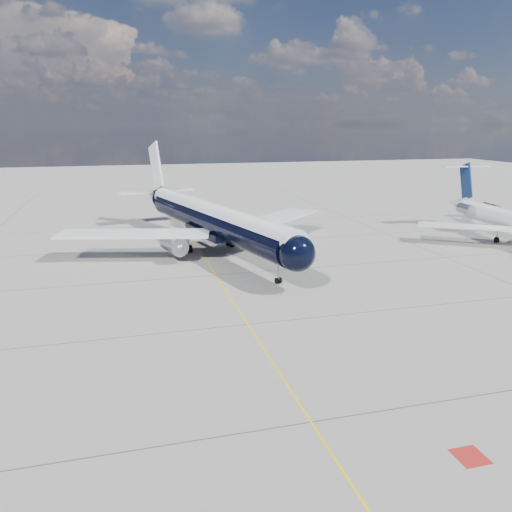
{
  "coord_description": "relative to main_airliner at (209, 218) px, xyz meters",
  "views": [
    {
      "loc": [
        -9.61,
        -28.57,
        16.57
      ],
      "look_at": [
        2.7,
        17.36,
        4.0
      ],
      "focal_mm": 35.0,
      "sensor_mm": 36.0,
      "label": 1
    }
  ],
  "objects": [
    {
      "name": "red_marking",
      "position": [
        5.33,
        -47.15,
        -4.33
      ],
      "size": [
        1.6,
        1.6,
        0.01
      ],
      "primitive_type": "cube",
      "color": "maroon",
      "rests_on": "ground"
    },
    {
      "name": "main_airliner",
      "position": [
        0.0,
        0.0,
        0.0
      ],
      "size": [
        38.41,
        47.55,
        13.95
      ],
      "rotation": [
        0.0,
        0.0,
        0.26
      ],
      "color": "black",
      "rests_on": "ground"
    },
    {
      "name": "ground",
      "position": [
        -1.47,
        -7.15,
        -4.33
      ],
      "size": [
        320.0,
        320.0,
        0.0
      ],
      "primitive_type": "plane",
      "color": "gray",
      "rests_on": "ground"
    },
    {
      "name": "regional_jet",
      "position": [
        42.86,
        -6.05,
        -0.99
      ],
      "size": [
        27.14,
        31.28,
        10.59
      ],
      "rotation": [
        0.0,
        0.0,
        -0.09
      ],
      "color": "white",
      "rests_on": "ground"
    },
    {
      "name": "taxiway_centerline",
      "position": [
        -1.47,
        -12.15,
        -4.33
      ],
      "size": [
        0.16,
        160.0,
        0.01
      ],
      "primitive_type": "cube",
      "color": "yellow",
      "rests_on": "ground"
    }
  ]
}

